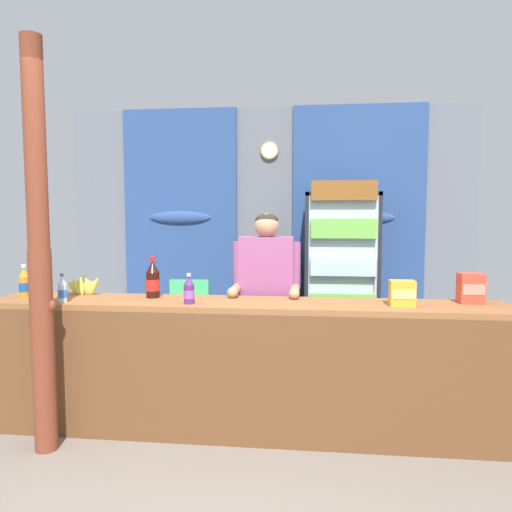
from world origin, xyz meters
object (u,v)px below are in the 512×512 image
(bottle_shelf_rack, at_px, (274,295))
(plastic_lawn_chair, at_px, (187,316))
(drink_fridge, at_px, (341,262))
(stall_counter, at_px, (242,357))
(snack_box_crackers, at_px, (471,288))
(timber_post, at_px, (40,258))
(shopkeeper, at_px, (266,287))
(snack_box_choco_powder, at_px, (402,293))
(soda_bottle_water, at_px, (62,290))
(soda_bottle_orange_soda, at_px, (24,283))
(banana_bunch, at_px, (84,287))
(soda_bottle_cola, at_px, (153,280))
(soda_bottle_grape_soda, at_px, (189,291))

(bottle_shelf_rack, bearing_deg, plastic_lawn_chair, -139.82)
(bottle_shelf_rack, bearing_deg, drink_fridge, -23.10)
(plastic_lawn_chair, bearing_deg, stall_counter, -63.54)
(bottle_shelf_rack, distance_m, snack_box_crackers, 2.64)
(timber_post, distance_m, plastic_lawn_chair, 2.13)
(shopkeeper, bearing_deg, snack_box_choco_powder, -25.15)
(stall_counter, bearing_deg, timber_post, -166.53)
(snack_box_choco_powder, distance_m, snack_box_crackers, 0.52)
(soda_bottle_water, relative_size, snack_box_crackers, 0.98)
(soda_bottle_water, bearing_deg, plastic_lawn_chair, 75.35)
(shopkeeper, distance_m, soda_bottle_water, 1.49)
(drink_fridge, bearing_deg, soda_bottle_water, -134.31)
(timber_post, bearing_deg, snack_box_choco_powder, 9.04)
(drink_fridge, height_order, bottle_shelf_rack, drink_fridge)
(shopkeeper, xyz_separation_m, soda_bottle_orange_soda, (-1.76, -0.41, 0.06))
(plastic_lawn_chair, xyz_separation_m, banana_bunch, (-0.44, -1.36, 0.51))
(bottle_shelf_rack, relative_size, soda_bottle_cola, 3.92)
(soda_bottle_grape_soda, bearing_deg, soda_bottle_water, -176.17)
(plastic_lawn_chair, relative_size, soda_bottle_orange_soda, 3.50)
(timber_post, relative_size, soda_bottle_water, 13.03)
(shopkeeper, xyz_separation_m, banana_bunch, (-1.37, -0.26, 0.02))
(drink_fridge, height_order, snack_box_crackers, drink_fridge)
(plastic_lawn_chair, height_order, snack_box_crackers, snack_box_crackers)
(stall_counter, bearing_deg, shopkeeper, 76.71)
(drink_fridge, distance_m, shopkeeper, 1.66)
(plastic_lawn_chair, relative_size, soda_bottle_grape_soda, 4.08)
(drink_fridge, xyz_separation_m, soda_bottle_orange_soda, (-2.43, -1.93, 0.00))
(stall_counter, height_order, snack_box_choco_powder, snack_box_choco_powder)
(timber_post, xyz_separation_m, soda_bottle_grape_soda, (0.90, 0.30, -0.24))
(soda_bottle_grape_soda, bearing_deg, snack_box_crackers, 6.85)
(timber_post, distance_m, snack_box_crackers, 2.88)
(bottle_shelf_rack, xyz_separation_m, soda_bottle_orange_soda, (-1.69, -2.24, 0.43))
(stall_counter, relative_size, bottle_shelf_rack, 3.08)
(bottle_shelf_rack, xyz_separation_m, soda_bottle_grape_soda, (-0.42, -2.35, 0.42))
(timber_post, height_order, banana_bunch, timber_post)
(drink_fridge, bearing_deg, bottle_shelf_rack, 156.90)
(drink_fridge, distance_m, snack_box_choco_powder, 1.98)
(bottle_shelf_rack, relative_size, soda_bottle_water, 5.81)
(bottle_shelf_rack, height_order, soda_bottle_cola, soda_bottle_cola)
(stall_counter, relative_size, drink_fridge, 1.93)
(soda_bottle_cola, bearing_deg, plastic_lawn_chair, 94.69)
(shopkeeper, height_order, snack_box_crackers, shopkeeper)
(soda_bottle_orange_soda, bearing_deg, snack_box_choco_powder, -0.75)
(timber_post, relative_size, shopkeeper, 1.70)
(shopkeeper, height_order, soda_bottle_cola, shopkeeper)
(stall_counter, height_order, bottle_shelf_rack, bottle_shelf_rack)
(stall_counter, bearing_deg, soda_bottle_water, -177.05)
(snack_box_crackers, xyz_separation_m, banana_bunch, (-2.81, 0.03, -0.04))
(bottle_shelf_rack, xyz_separation_m, soda_bottle_water, (-1.30, -2.41, 0.41))
(soda_bottle_water, xyz_separation_m, soda_bottle_grape_soda, (0.88, 0.06, 0.00))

